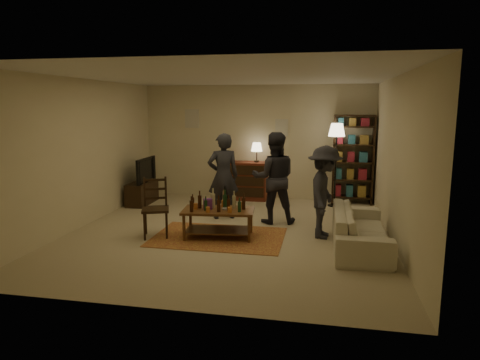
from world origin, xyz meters
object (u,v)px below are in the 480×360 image
(dining_chair, at_px, (155,205))
(person_right, at_px, (274,178))
(person_left, at_px, (223,176))
(sofa, at_px, (360,228))
(tv_stand, at_px, (142,187))
(floor_lamp, at_px, (337,136))
(person_by_sofa, at_px, (325,192))
(dresser, at_px, (246,180))
(coffee_table, at_px, (218,213))
(bookshelf, at_px, (353,158))

(dining_chair, xyz_separation_m, person_right, (1.89, 1.23, 0.32))
(person_left, bearing_deg, sofa, 129.11)
(tv_stand, xyz_separation_m, person_right, (3.13, -1.01, 0.48))
(floor_lamp, distance_m, person_left, 2.74)
(person_right, height_order, person_by_sofa, person_right)
(dresser, height_order, sofa, dresser)
(person_left, bearing_deg, floor_lamp, -169.19)
(floor_lamp, relative_size, person_left, 1.09)
(dining_chair, distance_m, person_right, 2.28)
(tv_stand, height_order, person_left, person_left)
(sofa, xyz_separation_m, person_by_sofa, (-0.57, 0.42, 0.48))
(coffee_table, height_order, bookshelf, bookshelf)
(dining_chair, distance_m, tv_stand, 2.57)
(person_left, relative_size, person_by_sofa, 1.08)
(bookshelf, xyz_separation_m, floor_lamp, (-0.39, -0.38, 0.53))
(floor_lamp, height_order, person_by_sofa, floor_lamp)
(tv_stand, xyz_separation_m, person_left, (2.11, -0.88, 0.46))
(dining_chair, xyz_separation_m, floor_lamp, (3.06, 2.85, 1.02))
(dresser, relative_size, person_by_sofa, 0.87)
(dresser, height_order, person_left, person_left)
(coffee_table, relative_size, sofa, 0.60)
(dining_chair, height_order, person_by_sofa, person_by_sofa)
(bookshelf, bearing_deg, tv_stand, -168.20)
(person_by_sofa, bearing_deg, dining_chair, 106.40)
(coffee_table, bearing_deg, dresser, 91.27)
(dresser, height_order, person_right, person_right)
(dining_chair, xyz_separation_m, tv_stand, (-1.25, 2.25, -0.16))
(coffee_table, bearing_deg, floor_lamp, 54.14)
(dining_chair, relative_size, tv_stand, 0.97)
(person_left, bearing_deg, person_right, 149.32)
(person_right, bearing_deg, coffee_table, 44.04)
(coffee_table, xyz_separation_m, person_by_sofa, (1.76, 0.35, 0.36))
(sofa, distance_m, person_right, 2.01)
(coffee_table, xyz_separation_m, tv_stand, (-2.32, 2.14, -0.04))
(person_by_sofa, bearing_deg, bookshelf, -5.42)
(dresser, height_order, person_by_sofa, person_by_sofa)
(floor_lamp, bearing_deg, dining_chair, -137.00)
(floor_lamp, relative_size, person_by_sofa, 1.17)
(person_left, bearing_deg, person_by_sofa, 131.92)
(tv_stand, xyz_separation_m, dresser, (2.25, 0.91, 0.09))
(coffee_table, height_order, person_by_sofa, person_by_sofa)
(coffee_table, relative_size, person_right, 0.73)
(coffee_table, bearing_deg, person_right, 54.26)
(tv_stand, bearing_deg, dresser, 22.07)
(floor_lamp, distance_m, person_by_sofa, 2.52)
(sofa, bearing_deg, dining_chair, 90.77)
(bookshelf, distance_m, sofa, 3.26)
(floor_lamp, bearing_deg, person_by_sofa, -95.40)
(floor_lamp, bearing_deg, bookshelf, 44.04)
(person_by_sofa, bearing_deg, coffee_table, 108.52)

